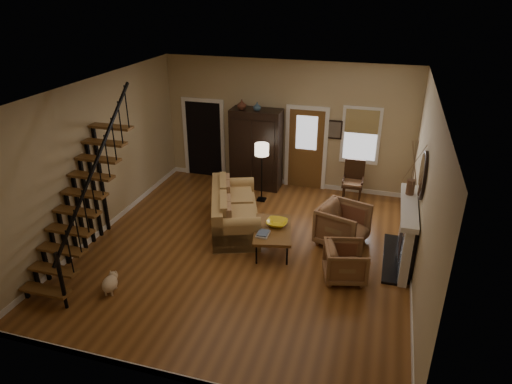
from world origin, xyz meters
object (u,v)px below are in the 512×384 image
(armoire, at_px, (256,149))
(coffee_table, at_px, (273,239))
(floor_lamp, at_px, (262,173))
(sofa, at_px, (235,209))
(armchair_right, at_px, (343,225))
(side_chair, at_px, (353,182))
(armchair_left, at_px, (345,262))

(armoire, distance_m, coffee_table, 3.31)
(armoire, relative_size, floor_lamp, 1.40)
(armoire, xyz_separation_m, coffee_table, (1.22, -2.97, -0.81))
(sofa, distance_m, armchair_right, 2.39)
(coffee_table, bearing_deg, side_chair, 64.25)
(sofa, relative_size, coffee_table, 1.80)
(coffee_table, height_order, side_chair, side_chair)
(floor_lamp, bearing_deg, armchair_right, -34.69)
(armchair_left, relative_size, armchair_right, 0.81)
(armchair_right, relative_size, side_chair, 0.93)
(armoire, xyz_separation_m, side_chair, (2.55, -0.20, -0.54))
(armchair_right, bearing_deg, floor_lamp, 72.84)
(sofa, distance_m, armchair_left, 2.89)
(armchair_left, bearing_deg, floor_lamp, 26.74)
(coffee_table, distance_m, armchair_left, 1.65)
(coffee_table, xyz_separation_m, floor_lamp, (-0.84, 2.16, 0.50))
(armchair_left, height_order, floor_lamp, floor_lamp)
(side_chair, bearing_deg, armchair_left, -86.57)
(coffee_table, relative_size, armchair_right, 1.34)
(armoire, distance_m, floor_lamp, 0.94)
(coffee_table, bearing_deg, sofa, 146.43)
(armoire, xyz_separation_m, floor_lamp, (0.37, -0.81, -0.30))
(armchair_right, distance_m, floor_lamp, 2.67)
(armchair_right, bearing_deg, armoire, 65.31)
(armchair_right, distance_m, side_chair, 2.12)
(armoire, xyz_separation_m, armchair_left, (2.75, -3.56, -0.70))
(side_chair, bearing_deg, coffee_table, -115.75)
(sofa, bearing_deg, coffee_table, -54.21)
(floor_lamp, bearing_deg, armoire, 114.82)
(armoire, bearing_deg, coffee_table, -67.70)
(sofa, bearing_deg, armoire, 73.60)
(armchair_left, bearing_deg, armchair_right, -5.16)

